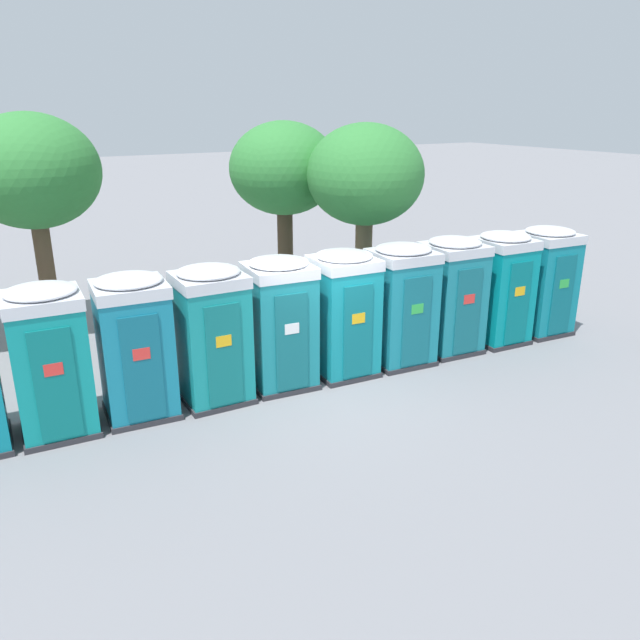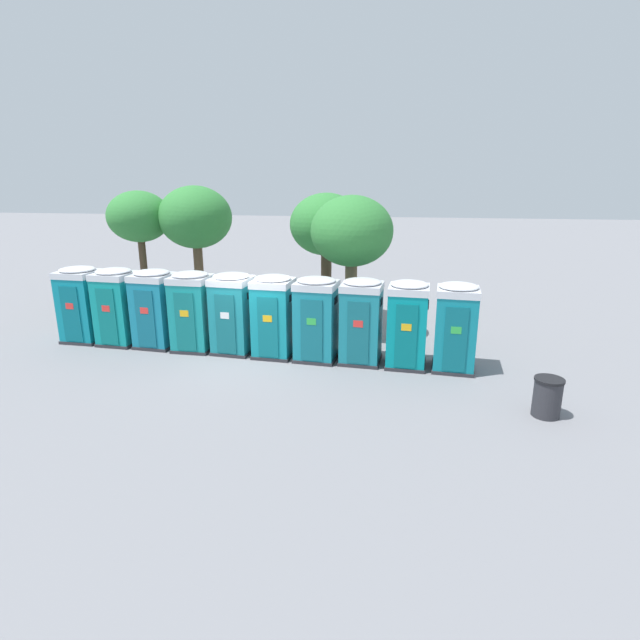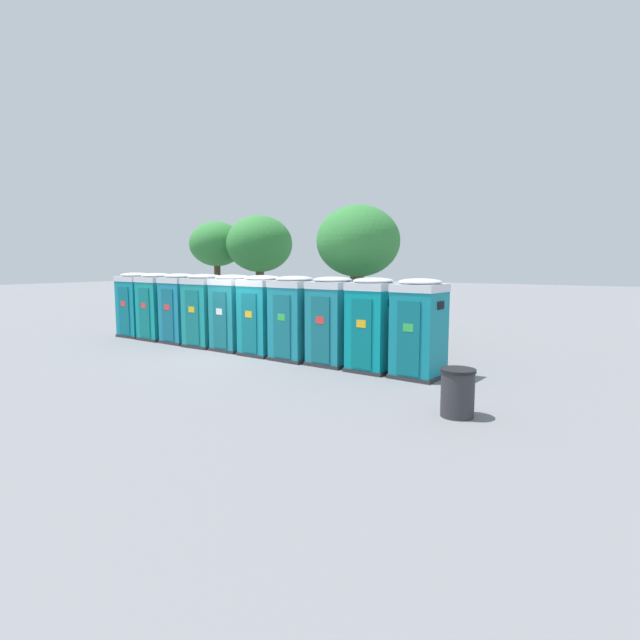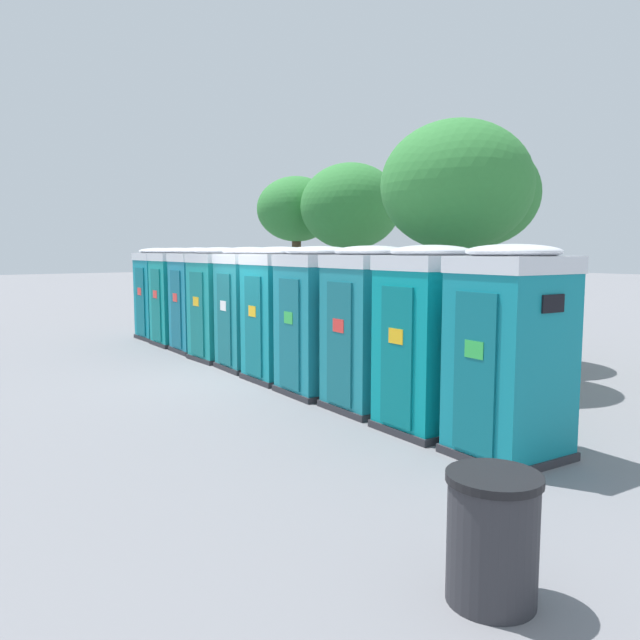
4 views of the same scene
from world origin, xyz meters
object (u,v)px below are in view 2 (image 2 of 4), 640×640
(portapotty_8, at_px, (407,324))
(portapotty_4, at_px, (233,313))
(trash_can, at_px, (547,397))
(portapotty_2, at_px, (155,308))
(street_tree_2, at_px, (352,233))
(street_tree_3, at_px, (196,218))
(street_tree_1, at_px, (326,226))
(portapotty_6, at_px, (316,318))
(portapotty_5, at_px, (274,316))
(portapotty_0, at_px, (82,304))
(portapotty_9, at_px, (456,327))
(portapotty_7, at_px, (361,321))
(street_tree_0, at_px, (139,218))
(portapotty_3, at_px, (192,311))
(portapotty_1, at_px, (117,306))

(portapotty_8, bearing_deg, portapotty_4, 175.85)
(portapotty_4, relative_size, trash_can, 2.74)
(portapotty_2, height_order, street_tree_2, street_tree_2)
(portapotty_2, xyz_separation_m, street_tree_3, (-0.66, 5.38, 2.46))
(portapotty_8, xyz_separation_m, street_tree_1, (-3.06, 4.67, 2.34))
(portapotty_6, xyz_separation_m, street_tree_1, (-0.36, 4.51, 2.34))
(portapotty_5, relative_size, street_tree_1, 0.53)
(portapotty_0, distance_m, street_tree_3, 6.12)
(portapotty_9, bearing_deg, portapotty_7, 175.68)
(portapotty_4, height_order, street_tree_3, street_tree_3)
(portapotty_4, bearing_deg, portapotty_8, -4.15)
(street_tree_0, distance_m, street_tree_2, 9.59)
(portapotty_7, height_order, trash_can, portapotty_7)
(portapotty_2, xyz_separation_m, portapotty_6, (5.39, -0.40, -0.00))
(portapotty_0, height_order, trash_can, portapotty_0)
(trash_can, bearing_deg, portapotty_9, 124.34)
(portapotty_3, relative_size, trash_can, 2.74)
(portapotty_1, height_order, portapotty_3, same)
(portapotty_2, distance_m, street_tree_1, 6.90)
(portapotty_1, xyz_separation_m, portapotty_4, (4.05, -0.22, -0.00))
(portapotty_6, height_order, portapotty_8, same)
(portapotty_0, relative_size, portapotty_3, 1.00)
(portapotty_0, distance_m, portapotty_7, 9.45)
(portapotty_0, xyz_separation_m, portapotty_9, (12.13, -0.79, 0.00))
(portapotty_0, distance_m, portapotty_3, 4.05)
(portapotty_2, bearing_deg, portapotty_8, -3.93)
(portapotty_3, bearing_deg, portapotty_5, -3.60)
(street_tree_3, bearing_deg, portapotty_1, -97.36)
(street_tree_1, bearing_deg, portapotty_7, -69.29)
(portapotty_6, bearing_deg, portapotty_5, 175.49)
(street_tree_1, bearing_deg, portapotty_1, -147.53)
(portapotty_7, bearing_deg, portapotty_0, 176.45)
(portapotty_6, bearing_deg, trash_can, -26.48)
(portapotty_1, distance_m, portapotty_8, 9.45)
(portapotty_8, relative_size, street_tree_0, 0.52)
(portapotty_5, height_order, portapotty_6, same)
(street_tree_0, height_order, street_tree_1, street_tree_0)
(portapotty_0, distance_m, portapotty_4, 5.40)
(portapotty_3, xyz_separation_m, portapotty_6, (4.04, -0.28, -0.00))
(portapotty_3, xyz_separation_m, street_tree_0, (-4.33, 5.15, 2.48))
(portapotty_1, distance_m, street_tree_1, 7.91)
(portapotty_0, bearing_deg, trash_can, -14.05)
(portapotty_1, height_order, portapotty_2, same)
(portapotty_1, distance_m, street_tree_2, 8.14)
(portapotty_1, xyz_separation_m, portapotty_2, (1.35, -0.05, -0.00))
(portapotty_5, xyz_separation_m, portapotty_7, (2.70, -0.13, -0.00))
(portapotty_0, height_order, portapotty_6, same)
(portapotty_2, xyz_separation_m, street_tree_2, (6.17, 2.16, 2.30))
(portapotty_7, relative_size, street_tree_0, 0.52)
(street_tree_0, xyz_separation_m, trash_can, (14.27, -8.36, -3.30))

